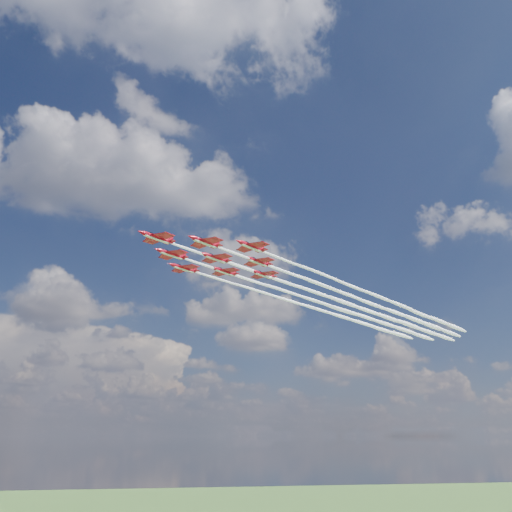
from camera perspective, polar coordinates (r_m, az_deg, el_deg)
The scene contains 9 objects.
jet_lead at distance 183.96m, azimuth 7.22°, elevation -4.31°, with size 122.20×96.92×2.82m.
jet_row2_port at distance 188.95m, azimuth 10.83°, elevation -4.53°, with size 122.20×96.92×2.82m.
jet_row2_starb at distance 196.30m, azimuth 7.31°, elevation -5.30°, with size 122.20×96.92×2.82m.
jet_row3_port at distance 194.65m, azimuth 14.25°, elevation -4.72°, with size 122.20×96.92×2.82m.
jet_row3_centre at distance 201.30m, azimuth 10.71°, elevation -5.48°, with size 122.20×96.92×2.82m.
jet_row3_starb at distance 208.69m, azimuth 7.39°, elevation -6.17°, with size 122.20×96.92×2.82m.
jet_row4_port at distance 206.97m, azimuth 13.93°, elevation -5.63°, with size 122.20×96.92×2.82m.
jet_row4_starb at distance 213.69m, azimuth 10.59°, elevation -6.32°, with size 122.20×96.92×2.82m.
jet_tail at distance 219.33m, azimuth 13.64°, elevation -6.44°, with size 122.20×96.92×2.82m.
Camera 1 is at (-15.68, -136.41, 38.34)m, focal length 35.00 mm.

